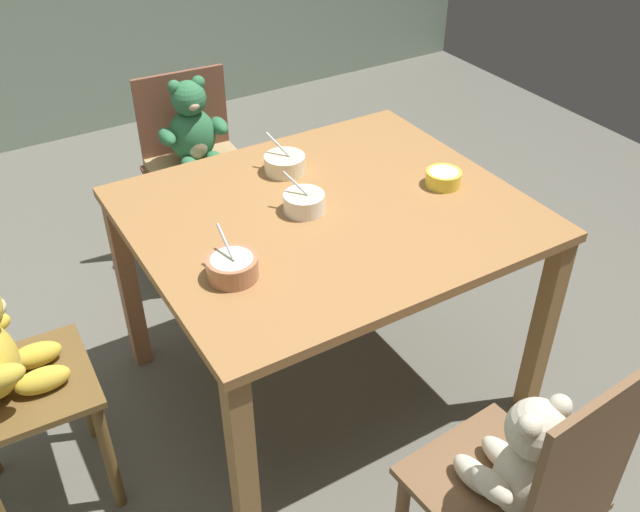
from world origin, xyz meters
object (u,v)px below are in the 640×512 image
at_px(dining_table, 328,235).
at_px(porridge_bowl_cream_far_center, 286,163).
at_px(porridge_bowl_terracotta_near_left, 232,267).
at_px(teddy_chair_near_front, 523,479).
at_px(porridge_bowl_yellow_near_right, 443,178).
at_px(teddy_chair_far_center, 195,149).
at_px(porridge_bowl_white_center, 304,202).

relative_size(dining_table, porridge_bowl_cream_far_center, 8.38).
bearing_deg(porridge_bowl_cream_far_center, porridge_bowl_terracotta_near_left, -132.79).
xyz_separation_m(teddy_chair_near_front, porridge_bowl_terracotta_near_left, (-0.34, 0.79, 0.23)).
xyz_separation_m(porridge_bowl_cream_far_center, porridge_bowl_terracotta_near_left, (-0.41, -0.44, 0.00)).
relative_size(teddy_chair_near_front, porridge_bowl_yellow_near_right, 8.17).
relative_size(teddy_chair_far_center, porridge_bowl_yellow_near_right, 7.44).
xyz_separation_m(teddy_chair_near_front, teddy_chair_far_center, (-0.01, 1.89, 0.01)).
xyz_separation_m(dining_table, porridge_bowl_terracotta_near_left, (-0.40, -0.16, 0.13)).
height_order(porridge_bowl_yellow_near_right, porridge_bowl_cream_far_center, porridge_bowl_cream_far_center).
distance_m(teddy_chair_near_front, porridge_bowl_yellow_near_right, 1.02).
bearing_deg(porridge_bowl_white_center, porridge_bowl_cream_far_center, 73.48).
bearing_deg(porridge_bowl_yellow_near_right, porridge_bowl_white_center, 168.42).
distance_m(dining_table, porridge_bowl_cream_far_center, 0.31).
height_order(teddy_chair_far_center, porridge_bowl_cream_far_center, porridge_bowl_cream_far_center).
height_order(teddy_chair_far_center, porridge_bowl_terracotta_near_left, porridge_bowl_terracotta_near_left).
xyz_separation_m(dining_table, teddy_chair_near_front, (-0.06, -0.95, -0.10)).
height_order(dining_table, teddy_chair_near_front, teddy_chair_near_front).
height_order(dining_table, porridge_bowl_cream_far_center, porridge_bowl_cream_far_center).
distance_m(dining_table, teddy_chair_far_center, 0.94).
distance_m(dining_table, porridge_bowl_terracotta_near_left, 0.45).
xyz_separation_m(porridge_bowl_yellow_near_right, porridge_bowl_cream_far_center, (-0.40, 0.34, 0.01)).
height_order(dining_table, porridge_bowl_white_center, porridge_bowl_white_center).
xyz_separation_m(teddy_chair_near_front, porridge_bowl_yellow_near_right, (0.46, 0.89, 0.22)).
relative_size(dining_table, teddy_chair_near_front, 1.24).
distance_m(teddy_chair_far_center, porridge_bowl_yellow_near_right, 1.13).
height_order(teddy_chair_far_center, porridge_bowl_white_center, porridge_bowl_white_center).
height_order(porridge_bowl_cream_far_center, porridge_bowl_terracotta_near_left, porridge_bowl_terracotta_near_left).
relative_size(dining_table, porridge_bowl_terracotta_near_left, 7.85).
height_order(teddy_chair_near_front, porridge_bowl_yellow_near_right, teddy_chair_near_front).
height_order(porridge_bowl_white_center, porridge_bowl_terracotta_near_left, porridge_bowl_terracotta_near_left).
bearing_deg(teddy_chair_far_center, porridge_bowl_cream_far_center, 10.20).
bearing_deg(teddy_chair_near_front, porridge_bowl_cream_far_center, -7.06).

